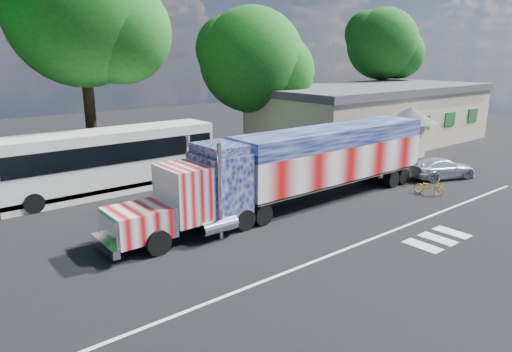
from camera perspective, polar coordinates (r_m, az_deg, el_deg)
ground at (r=21.45m, az=5.05°, el=-6.53°), size 100.00×100.00×0.00m
lane_markings at (r=20.41m, az=16.00°, el=-8.22°), size 30.00×2.67×0.01m
semi_truck at (r=24.23m, az=5.78°, el=1.39°), size 19.89×3.14×4.24m
coach_bus at (r=27.95m, az=-17.66°, el=1.94°), size 12.47×2.90×3.63m
hall_building at (r=42.49m, az=14.63°, el=7.43°), size 22.40×12.80×5.20m
parked_car at (r=32.10m, az=22.20°, el=0.91°), size 4.90×3.34×1.32m
woman at (r=18.85m, az=-12.48°, el=-7.00°), size 0.66×0.44×1.80m
bicycle at (r=28.09m, az=20.82°, el=-1.30°), size 1.08×1.78×0.89m
tree_far_ne at (r=51.61m, az=15.66°, el=15.54°), size 7.79×7.42×12.61m
tree_n_mid at (r=31.67m, az=-20.74°, el=18.48°), size 9.62×9.17×14.94m
tree_ne_a at (r=37.99m, az=-0.30°, el=14.23°), size 8.88×8.46×11.63m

